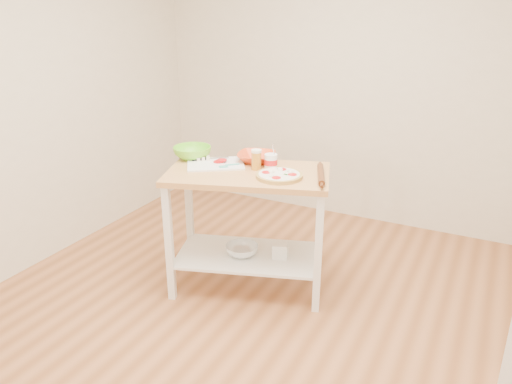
{
  "coord_description": "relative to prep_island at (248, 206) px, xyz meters",
  "views": [
    {
      "loc": [
        1.21,
        -2.25,
        2.0
      ],
      "look_at": [
        -0.25,
        0.64,
        0.75
      ],
      "focal_mm": 35.0,
      "sensor_mm": 36.0,
      "label": 1
    }
  ],
  "objects": [
    {
      "name": "orange_bowl",
      "position": [
        -0.05,
        0.23,
        0.29
      ],
      "size": [
        0.34,
        0.34,
        0.07
      ],
      "primitive_type": "imported",
      "rotation": [
        0.0,
        0.0,
        0.25
      ],
      "color": "#DB471D",
      "rests_on": "prep_island"
    },
    {
      "name": "yogurt_tub",
      "position": [
        0.12,
        0.12,
        0.31
      ],
      "size": [
        0.09,
        0.09,
        0.19
      ],
      "color": "white",
      "rests_on": "prep_island"
    },
    {
      "name": "knife",
      "position": [
        -0.39,
        0.07,
        0.27
      ],
      "size": [
        0.21,
        0.2,
        0.01
      ],
      "rotation": [
        0.0,
        0.0,
        0.69
      ],
      "color": "silver",
      "rests_on": "cutting_board"
    },
    {
      "name": "prep_island",
      "position": [
        0.0,
        0.0,
        0.0
      ],
      "size": [
        1.25,
        0.92,
        0.9
      ],
      "rotation": [
        0.0,
        0.0,
        0.32
      ],
      "color": "tan",
      "rests_on": "ground"
    },
    {
      "name": "rolling_pin",
      "position": [
        0.49,
        0.11,
        0.28
      ],
      "size": [
        0.17,
        0.36,
        0.04
      ],
      "primitive_type": "cylinder",
      "rotation": [
        1.57,
        0.0,
        0.37
      ],
      "color": "brown",
      "rests_on": "prep_island"
    },
    {
      "name": "cutting_board",
      "position": [
        -0.28,
        0.03,
        0.26
      ],
      "size": [
        0.5,
        0.47,
        0.04
      ],
      "rotation": [
        0.0,
        0.0,
        0.59
      ],
      "color": "white",
      "rests_on": "prep_island"
    },
    {
      "name": "spatula",
      "position": [
        -0.16,
        0.01,
        0.27
      ],
      "size": [
        0.11,
        0.14,
        0.01
      ],
      "rotation": [
        0.0,
        0.0,
        0.74
      ],
      "color": "#48B3A3",
      "rests_on": "cutting_board"
    },
    {
      "name": "beer_pint",
      "position": [
        0.03,
        0.07,
        0.33
      ],
      "size": [
        0.07,
        0.07,
        0.14
      ],
      "color": "orange",
      "rests_on": "prep_island"
    },
    {
      "name": "shelf_glass_bowl",
      "position": [
        -0.04,
        -0.03,
        -0.35
      ],
      "size": [
        0.26,
        0.26,
        0.07
      ],
      "primitive_type": "imported",
      "rotation": [
        0.0,
        0.0,
        -0.11
      ],
      "color": "silver",
      "rests_on": "prep_island"
    },
    {
      "name": "pizza",
      "position": [
        0.24,
        -0.01,
        0.27
      ],
      "size": [
        0.31,
        0.31,
        0.05
      ],
      "rotation": [
        0.0,
        0.0,
        -0.05
      ],
      "color": "tan",
      "rests_on": "prep_island"
    },
    {
      "name": "green_bowl",
      "position": [
        -0.52,
        0.09,
        0.3
      ],
      "size": [
        0.4,
        0.4,
        0.09
      ],
      "primitive_type": "imported",
      "rotation": [
        0.0,
        0.0,
        0.68
      ],
      "color": "#72D629",
      "rests_on": "prep_island"
    },
    {
      "name": "room_shell",
      "position": [
        0.3,
        -0.63,
        0.7
      ],
      "size": [
        4.04,
        4.54,
        2.74
      ],
      "color": "#B06D41",
      "rests_on": "ground"
    },
    {
      "name": "shelf_bin",
      "position": [
        0.22,
        0.07,
        -0.33
      ],
      "size": [
        0.14,
        0.14,
        0.11
      ],
      "primitive_type": "cube",
      "rotation": [
        0.0,
        0.0,
        0.32
      ],
      "color": "white",
      "rests_on": "prep_island"
    }
  ]
}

